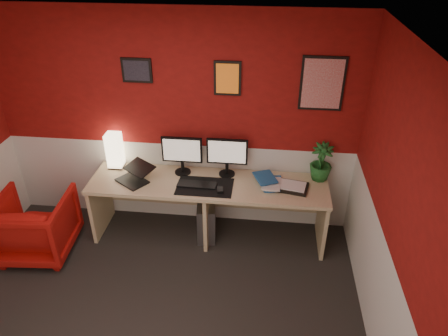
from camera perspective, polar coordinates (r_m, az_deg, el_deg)
The scene contains 24 objects.
ground at distance 4.09m, azimuth -11.04°, elevation -21.27°, with size 4.00×3.50×0.01m, color black.
ceiling at distance 2.64m, azimuth -16.56°, elevation 14.49°, with size 4.00×3.50×0.01m, color white.
wall_back at distance 4.64m, azimuth -6.67°, elevation 5.99°, with size 4.00×0.01×2.50m, color maroon.
wall_right at distance 3.21m, azimuth 23.42°, elevation -9.40°, with size 0.01×3.50×2.50m, color maroon.
wainscot_back at distance 5.00m, azimuth -6.17°, elevation -1.85°, with size 4.00×0.01×1.00m, color silver.
wainscot_right at distance 3.71m, azimuth 20.85°, elevation -18.33°, with size 0.01×3.50×1.00m, color silver.
desk at distance 4.74m, azimuth -2.12°, elevation -5.74°, with size 2.60×0.65×0.73m, color tan.
shoji_lamp at distance 4.88m, azimuth -14.74°, elevation 2.22°, with size 0.16×0.16×0.40m, color #FFE5B2.
laptop at distance 4.59m, azimuth -12.62°, elevation -0.70°, with size 0.33×0.23×0.22m, color black.
monitor_left at distance 4.59m, azimuth -5.84°, elevation 2.48°, with size 0.45×0.06×0.58m, color black.
monitor_right at distance 4.53m, azimuth 0.41°, elevation 2.25°, with size 0.45×0.06×0.58m, color black.
desk_mat at distance 4.46m, azimuth -2.65°, elevation -2.55°, with size 0.60×0.38×0.01m, color black.
keyboard at distance 4.48m, azimuth -3.74°, elevation -2.27°, with size 0.42×0.14×0.02m, color black.
mouse at distance 4.37m, azimuth -0.52°, elevation -3.02°, with size 0.06×0.10×0.03m, color black.
book_bottom at distance 4.49m, azimuth 5.21°, elevation -2.23°, with size 0.23×0.31×0.03m, color #1F558E.
book_middle at distance 4.47m, azimuth 5.24°, elevation -2.08°, with size 0.20×0.27×0.02m, color silver.
book_top at distance 4.48m, azimuth 4.43°, elevation -1.55°, with size 0.20×0.27×0.03m, color #1F558E.
zen_tray at distance 4.49m, azimuth 9.18°, elevation -2.58°, with size 0.35×0.25×0.03m, color black.
potted_plant at distance 4.60m, azimuth 13.18°, elevation 0.81°, with size 0.24×0.24×0.43m, color #19591E.
pc_tower at distance 4.85m, azimuth -2.40°, elevation -6.86°, with size 0.20×0.45×0.45m, color #99999E.
armchair at distance 4.98m, azimuth -24.43°, elevation -7.14°, with size 0.75×0.77×0.70m, color red.
art_left at distance 4.51m, azimuth -11.88°, elevation 12.97°, with size 0.32×0.02×0.26m, color black.
art_center at distance 4.33m, azimuth 0.48°, elevation 12.20°, with size 0.28×0.02×0.36m, color orange.
art_right at distance 4.35m, azimuth 13.32°, elevation 11.18°, with size 0.44×0.02×0.56m, color red.
Camera 1 is at (0.99, -2.35, 3.20)m, focal length 33.34 mm.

